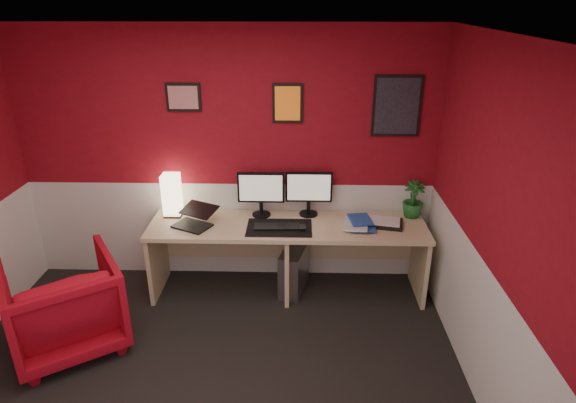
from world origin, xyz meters
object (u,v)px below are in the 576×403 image
(shoji_lamp, at_px, (172,196))
(armchair, at_px, (64,305))
(laptop, at_px, (191,216))
(potted_plant, at_px, (413,199))
(zen_tray, at_px, (383,223))
(monitor_right, at_px, (309,187))
(desk, at_px, (288,258))
(pc_tower, at_px, (294,270))
(monitor_left, at_px, (261,188))

(shoji_lamp, bearing_deg, armchair, -123.52)
(laptop, height_order, potted_plant, potted_plant)
(zen_tray, height_order, armchair, armchair)
(shoji_lamp, relative_size, monitor_right, 0.69)
(desk, xyz_separation_m, pc_tower, (0.06, 0.02, -0.14))
(monitor_left, bearing_deg, pc_tower, -29.29)
(desk, relative_size, laptop, 7.88)
(monitor_left, height_order, potted_plant, monitor_left)
(monitor_left, xyz_separation_m, pc_tower, (0.32, -0.18, -0.80))
(monitor_right, bearing_deg, laptop, -164.61)
(monitor_left, bearing_deg, zen_tray, -8.60)
(monitor_left, relative_size, armchair, 0.68)
(pc_tower, bearing_deg, monitor_left, 164.79)
(monitor_left, xyz_separation_m, armchair, (-1.54, -1.05, -0.63))
(shoji_lamp, relative_size, monitor_left, 0.69)
(zen_tray, relative_size, armchair, 0.41)
(shoji_lamp, bearing_deg, pc_tower, -7.76)
(potted_plant, bearing_deg, armchair, -160.56)
(armchair, bearing_deg, shoji_lamp, -156.94)
(zen_tray, bearing_deg, pc_tower, -179.64)
(desk, xyz_separation_m, armchair, (-1.80, -0.85, 0.03))
(zen_tray, relative_size, potted_plant, 0.97)
(laptop, relative_size, armchair, 0.38)
(desk, bearing_deg, laptop, -175.42)
(shoji_lamp, bearing_deg, desk, -9.13)
(laptop, relative_size, monitor_left, 0.57)
(potted_plant, bearing_deg, zen_tray, -148.42)
(desk, bearing_deg, armchair, -154.77)
(monitor_left, xyz_separation_m, monitor_right, (0.46, 0.03, 0.00))
(desk, height_order, laptop, laptop)
(laptop, bearing_deg, potted_plant, 34.47)
(zen_tray, bearing_deg, desk, -178.44)
(desk, relative_size, zen_tray, 7.43)
(pc_tower, relative_size, armchair, 0.52)
(laptop, height_order, monitor_right, monitor_right)
(laptop, relative_size, pc_tower, 0.73)
(potted_plant, height_order, armchair, potted_plant)
(zen_tray, distance_m, armchair, 2.86)
(desk, xyz_separation_m, zen_tray, (0.90, 0.02, 0.38))
(monitor_right, distance_m, zen_tray, 0.78)
(monitor_right, xyz_separation_m, potted_plant, (1.00, -0.02, -0.11))
(shoji_lamp, height_order, armchair, shoji_lamp)
(laptop, bearing_deg, shoji_lamp, 159.80)
(potted_plant, distance_m, pc_tower, 1.34)
(laptop, relative_size, potted_plant, 0.91)
(laptop, xyz_separation_m, monitor_right, (1.08, 0.30, 0.18))
(potted_plant, xyz_separation_m, armchair, (-3.00, -1.06, -0.52))
(shoji_lamp, distance_m, monitor_right, 1.32)
(shoji_lamp, height_order, zen_tray, shoji_lamp)
(laptop, xyz_separation_m, zen_tray, (1.78, 0.10, -0.09))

